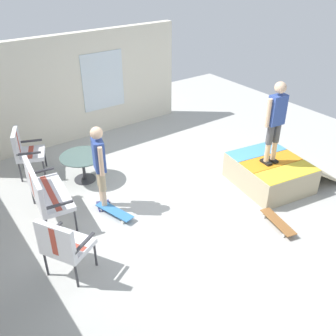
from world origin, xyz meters
TOP-DOWN VIEW (x-y plane):
  - ground_plane at (0.00, 0.00)m, footprint 12.00×12.00m
  - house_facade at (3.80, 0.49)m, footprint 0.23×6.00m
  - skate_ramp at (-0.54, -1.88)m, footprint 1.73×2.20m
  - patio_bench at (1.01, 2.22)m, footprint 1.31×0.70m
  - patio_chair_near_house at (2.72, 1.99)m, footprint 0.78×0.74m
  - patio_chair_by_wall at (-0.48, 2.48)m, footprint 0.81×0.78m
  - patio_table at (1.82, 1.12)m, footprint 0.90×0.90m
  - person_watching at (0.74, 1.25)m, footprint 0.46×0.31m
  - person_skater at (-0.55, -1.76)m, footprint 0.27×0.48m
  - skateboard_by_bench at (0.39, 1.21)m, footprint 0.82×0.41m
  - skateboard_spare at (-1.54, -0.95)m, footprint 0.82×0.38m

SIDE VIEW (x-z plane):
  - ground_plane at x=0.00m, z-range -0.10..0.00m
  - skateboard_by_bench at x=0.39m, z-range 0.03..0.14m
  - skateboard_spare at x=-1.54m, z-range 0.03..0.14m
  - skate_ramp at x=-0.54m, z-range 0.00..0.55m
  - patio_table at x=1.82m, z-range 0.12..0.69m
  - patio_chair_near_house at x=2.72m, z-range 0.10..1.12m
  - patio_chair_by_wall at x=-0.48m, z-range 0.10..1.12m
  - patio_bench at x=1.01m, z-range 0.11..1.13m
  - person_watching at x=0.74m, z-range 0.13..1.76m
  - house_facade at x=3.80m, z-range 0.00..2.54m
  - person_skater at x=-0.55m, z-range 0.68..2.30m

